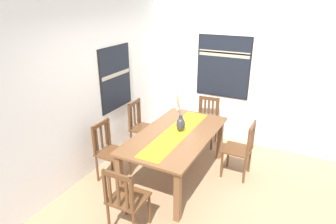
{
  "coord_description": "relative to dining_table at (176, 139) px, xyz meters",
  "views": [
    {
      "loc": [
        -3.44,
        -1.17,
        2.71
      ],
      "look_at": [
        0.12,
        0.65,
        1.09
      ],
      "focal_mm": 30.87,
      "sensor_mm": 36.0,
      "label": 1
    }
  ],
  "objects": [
    {
      "name": "ground_plane",
      "position": [
        -0.12,
        -0.51,
        -0.69
      ],
      "size": [
        6.4,
        6.4,
        0.03
      ],
      "primitive_type": "cube",
      "color": "#A37F5B"
    },
    {
      "name": "wall_back",
      "position": [
        -0.12,
        1.35,
        0.68
      ],
      "size": [
        6.4,
        0.12,
        2.7
      ],
      "primitive_type": "cube",
      "color": "white",
      "rests_on": "ground_plane"
    },
    {
      "name": "wall_side",
      "position": [
        1.74,
        -0.51,
        0.68
      ],
      "size": [
        0.12,
        6.4,
        2.7
      ],
      "primitive_type": "cube",
      "color": "white",
      "rests_on": "ground_plane"
    },
    {
      "name": "dining_table",
      "position": [
        0.0,
        0.0,
        0.0
      ],
      "size": [
        1.91,
        1.05,
        0.77
      ],
      "color": "brown",
      "rests_on": "ground_plane"
    },
    {
      "name": "table_runner",
      "position": [
        -0.0,
        0.0,
        0.1
      ],
      "size": [
        1.75,
        0.36,
        0.01
      ],
      "primitive_type": "cube",
      "color": "gold",
      "rests_on": "dining_table"
    },
    {
      "name": "centerpiece_vase",
      "position": [
        0.1,
        -0.03,
        0.24
      ],
      "size": [
        0.28,
        0.26,
        0.71
      ],
      "color": "#333338",
      "rests_on": "dining_table"
    },
    {
      "name": "chair_0",
      "position": [
        -1.32,
        0.03,
        -0.19
      ],
      "size": [
        0.43,
        0.43,
        0.92
      ],
      "color": "brown",
      "rests_on": "ground_plane"
    },
    {
      "name": "chair_1",
      "position": [
        -0.48,
        0.91,
        -0.19
      ],
      "size": [
        0.42,
        0.42,
        0.93
      ],
      "color": "brown",
      "rests_on": "ground_plane"
    },
    {
      "name": "chair_2",
      "position": [
        1.32,
        -0.02,
        -0.18
      ],
      "size": [
        0.45,
        0.45,
        0.91
      ],
      "color": "brown",
      "rests_on": "ground_plane"
    },
    {
      "name": "chair_3",
      "position": [
        0.5,
        0.94,
        -0.18
      ],
      "size": [
        0.44,
        0.44,
        0.95
      ],
      "color": "brown",
      "rests_on": "ground_plane"
    },
    {
      "name": "chair_4",
      "position": [
        0.5,
        -0.89,
        -0.19
      ],
      "size": [
        0.42,
        0.42,
        0.93
      ],
      "color": "brown",
      "rests_on": "ground_plane"
    },
    {
      "name": "painting_on_back_wall",
      "position": [
        0.28,
        1.29,
        0.73
      ],
      "size": [
        0.82,
        0.05,
        1.08
      ],
      "color": "black"
    },
    {
      "name": "painting_on_side_wall",
      "position": [
        1.67,
        -0.18,
        0.8
      ],
      "size": [
        0.05,
        1.02,
        1.16
      ],
      "color": "black"
    }
  ]
}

